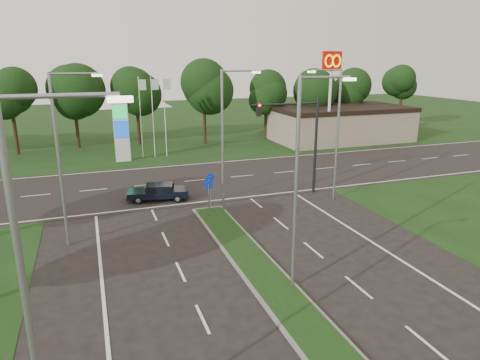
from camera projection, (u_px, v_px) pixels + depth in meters
name	position (u px, v px, depth m)	size (l,w,h in m)	color
verge_far	(138.00, 127.00, 62.77)	(160.00, 50.00, 0.02)	black
cross_road	(184.00, 182.00, 34.68)	(160.00, 12.00, 0.02)	black
median_kerb	(297.00, 314.00, 16.53)	(2.00, 26.00, 0.12)	slate
commercial_building	(339.00, 124.00, 52.12)	(16.00, 9.00, 4.00)	gray
streetlight_median_near	(301.00, 174.00, 17.31)	(2.53, 0.22, 9.00)	gray
streetlight_median_far	(226.00, 135.00, 26.37)	(2.53, 0.22, 9.00)	gray
streetlight_left_near	(34.00, 284.00, 8.86)	(2.53, 0.22, 9.00)	gray
streetlight_left_far	(62.00, 152.00, 21.55)	(2.53, 0.22, 9.00)	gray
streetlight_right_far	(335.00, 128.00, 28.89)	(2.53, 0.22, 9.00)	gray
traffic_signal	(300.00, 131.00, 30.30)	(5.10, 0.42, 7.00)	black
median_signs	(209.00, 187.00, 27.32)	(1.16, 1.76, 2.38)	gray
gas_pylon	(123.00, 129.00, 40.78)	(5.80, 1.26, 8.00)	silver
mcdonalds_sign	(331.00, 75.00, 45.55)	(2.20, 0.47, 10.40)	silver
treeline_far	(152.00, 85.00, 47.29)	(6.00, 6.00, 9.90)	black
navy_sedan	(159.00, 192.00, 30.01)	(4.41, 2.51, 1.14)	black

